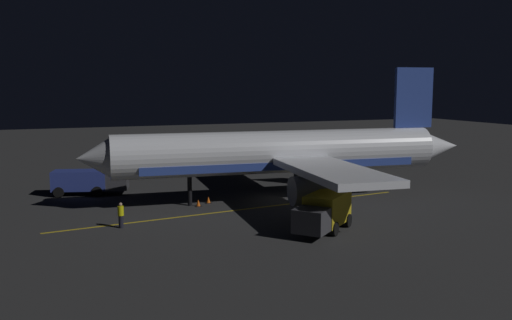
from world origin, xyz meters
TOP-DOWN VIEW (x-y plane):
  - ground_plane at (0.00, 0.00)m, footprint 180.00×180.00m
  - apron_guide_stripe at (-2.20, 4.00)m, footprint 3.63×29.45m
  - airliner at (-0.06, -0.58)m, footprint 28.36×33.42m
  - baggage_truck at (8.46, 14.51)m, footprint 3.77×6.72m
  - catering_truck at (-10.34, 1.38)m, footprint 5.10×5.54m
  - ground_crew_worker at (-4.37, 13.60)m, footprint 0.40×0.40m
  - traffic_cone_near_left at (0.21, 6.87)m, footprint 0.50×0.50m
  - traffic_cone_near_right at (1.07, 5.77)m, footprint 0.50×0.50m

SIDE VIEW (x-z plane):
  - ground_plane at x=0.00m, z-range -0.20..0.00m
  - apron_guide_stripe at x=-2.20m, z-range 0.00..0.01m
  - traffic_cone_near_left at x=0.21m, z-range -0.03..0.52m
  - traffic_cone_near_right at x=1.07m, z-range -0.03..0.52m
  - ground_crew_worker at x=-4.37m, z-range 0.02..1.76m
  - baggage_truck at x=8.46m, z-range 0.08..2.24m
  - catering_truck at x=-10.34m, z-range 0.02..2.46m
  - airliner at x=-0.06m, z-range -1.65..9.44m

